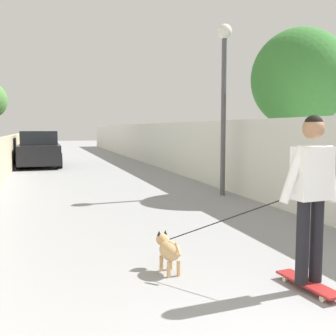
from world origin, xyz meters
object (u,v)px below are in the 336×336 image
(person_skateboarder, at_px, (311,185))
(car_near, at_px, (39,150))
(tree_right_near, at_px, (300,80))
(skateboard, at_px, (308,284))
(lamp_post, at_px, (224,79))
(dog, at_px, (169,249))

(person_skateboarder, bearing_deg, car_near, 10.34)
(tree_right_near, relative_size, person_skateboarder, 2.41)
(skateboard, height_order, car_near, car_near)
(lamp_post, relative_size, skateboard, 5.10)
(person_skateboarder, xyz_separation_m, car_near, (15.08, 2.75, -0.38))
(tree_right_near, distance_m, skateboard, 7.05)
(tree_right_near, distance_m, lamp_post, 1.93)
(tree_right_near, xyz_separation_m, skateboard, (-5.39, 3.57, -2.80))
(person_skateboarder, bearing_deg, dog, 53.07)
(dog, distance_m, car_near, 14.25)
(tree_right_near, bearing_deg, skateboard, 146.48)
(tree_right_near, relative_size, dog, 3.06)
(skateboard, distance_m, dog, 1.53)
(tree_right_near, relative_size, skateboard, 5.06)
(lamp_post, distance_m, dog, 6.17)
(tree_right_near, bearing_deg, lamp_post, 80.12)
(skateboard, bearing_deg, person_skateboarder, 172.87)
(skateboard, relative_size, person_skateboarder, 0.48)
(person_skateboarder, relative_size, dog, 1.27)
(person_skateboarder, relative_size, car_near, 0.44)
(tree_right_near, xyz_separation_m, lamp_post, (0.33, 1.91, -0.01))
(tree_right_near, relative_size, lamp_post, 0.99)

